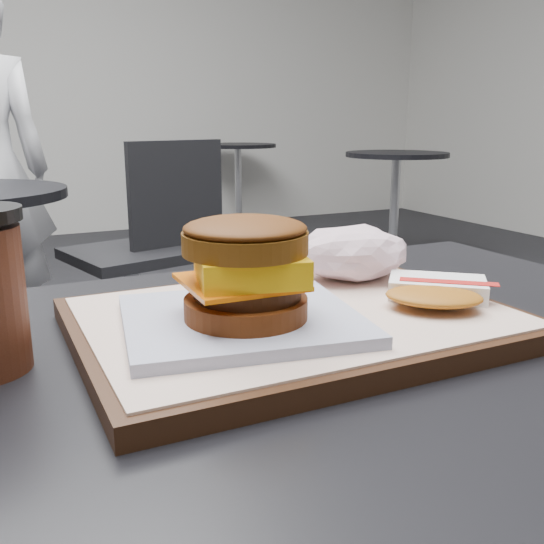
{
  "coord_description": "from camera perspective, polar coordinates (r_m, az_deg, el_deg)",
  "views": [
    {
      "loc": [
        -0.26,
        -0.42,
        0.96
      ],
      "look_at": [
        -0.05,
        0.01,
        0.83
      ],
      "focal_mm": 40.0,
      "sensor_mm": 36.0,
      "label": 1
    }
  ],
  "objects": [
    {
      "name": "serving_tray",
      "position": [
        0.55,
        2.16,
        -4.66
      ],
      "size": [
        0.38,
        0.28,
        0.02
      ],
      "color": "#311A0D",
      "rests_on": "customer_table"
    },
    {
      "name": "crumpled_wrapper",
      "position": [
        0.65,
        7.54,
        1.82
      ],
      "size": [
        0.13,
        0.1,
        0.06
      ],
      "primitive_type": null,
      "color": "white",
      "rests_on": "serving_tray"
    },
    {
      "name": "neighbor_chair",
      "position": [
        2.35,
        -11.66,
        2.97
      ],
      "size": [
        0.64,
        0.51,
        0.88
      ],
      "color": "#B1B2B7",
      "rests_on": "ground"
    },
    {
      "name": "breakfast_sandwich",
      "position": [
        0.49,
        -2.58,
        -0.91
      ],
      "size": [
        0.22,
        0.2,
        0.09
      ],
      "color": "silver",
      "rests_on": "serving_tray"
    },
    {
      "name": "bg_table_near",
      "position": [
        4.07,
        11.56,
        8.36
      ],
      "size": [
        0.66,
        0.66,
        0.75
      ],
      "color": "black",
      "rests_on": "ground"
    },
    {
      "name": "hash_brown",
      "position": [
        0.59,
        15.15,
        -1.77
      ],
      "size": [
        0.14,
        0.13,
        0.02
      ],
      "color": "white",
      "rests_on": "serving_tray"
    },
    {
      "name": "bg_table_far",
      "position": [
        5.35,
        -3.22,
        9.95
      ],
      "size": [
        0.66,
        0.66,
        0.75
      ],
      "color": "black",
      "rests_on": "ground"
    },
    {
      "name": "customer_table",
      "position": [
        0.62,
        5.27,
        -22.83
      ],
      "size": [
        0.8,
        0.6,
        0.77
      ],
      "color": "#A5A5AA",
      "rests_on": "ground"
    }
  ]
}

